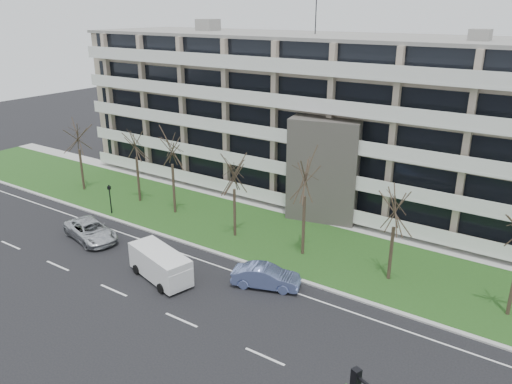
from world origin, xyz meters
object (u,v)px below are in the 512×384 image
Objects in this scene: blue_sedan at (266,277)px; pedestrian_signal at (110,195)px; white_van at (161,263)px; silver_pickup at (91,231)px.

pedestrian_signal reaches higher than blue_sedan.
pedestrian_signal is at bearing 168.88° from white_van.
blue_sedan is 0.81× the size of white_van.
white_van reaches higher than silver_pickup.
pedestrian_signal is at bearing 45.24° from silver_pickup.
white_van is 13.38m from pedestrian_signal.
white_van reaches higher than blue_sedan.
silver_pickup is at bearing -77.20° from pedestrian_signal.
blue_sedan is 1.64× the size of pedestrian_signal.
pedestrian_signal is (-2.87, 4.56, 1.01)m from silver_pickup.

